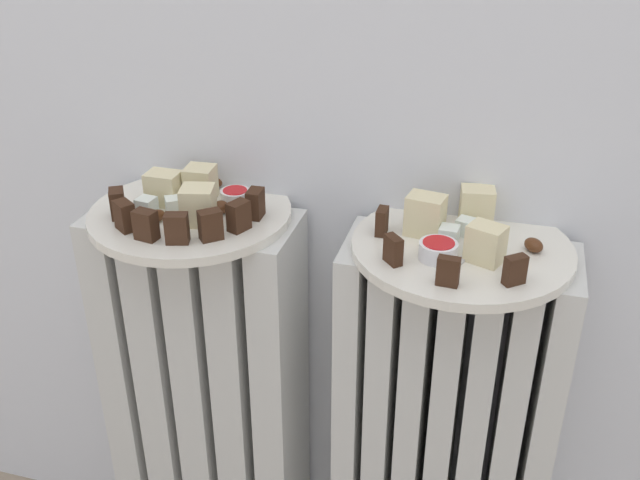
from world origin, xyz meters
TOP-DOWN VIEW (x-y plane):
  - radiator_left at (-0.18, 0.28)m, footprint 0.30×0.13m
  - radiator_right at (0.18, 0.28)m, footprint 0.30×0.13m
  - plate_left at (-0.18, 0.28)m, footprint 0.27×0.27m
  - plate_right at (0.18, 0.28)m, footprint 0.27×0.27m
  - dark_cake_slice_left_0 at (-0.26, 0.24)m, footprint 0.03×0.03m
  - dark_cake_slice_left_1 at (-0.23, 0.21)m, footprint 0.03×0.03m
  - dark_cake_slice_left_2 at (-0.19, 0.19)m, footprint 0.03×0.02m
  - dark_cake_slice_left_3 at (-0.15, 0.19)m, footprint 0.03×0.02m
  - dark_cake_slice_left_4 at (-0.12, 0.21)m, footprint 0.03×0.03m
  - dark_cake_slice_left_5 at (-0.09, 0.24)m, footprint 0.03×0.03m
  - dark_cake_slice_left_6 at (-0.09, 0.28)m, footprint 0.02×0.03m
  - marble_cake_slice_left_0 at (-0.22, 0.29)m, footprint 0.04×0.03m
  - marble_cake_slice_left_1 at (-0.18, 0.32)m, footprint 0.04×0.04m
  - marble_cake_slice_left_2 at (-0.15, 0.25)m, footprint 0.05×0.05m
  - turkish_delight_left_0 at (-0.19, 0.26)m, footprint 0.03×0.03m
  - turkish_delight_left_1 at (-0.23, 0.25)m, footprint 0.02×0.02m
  - medjool_date_left_0 at (-0.13, 0.28)m, footprint 0.02×0.03m
  - medjool_date_left_1 at (-0.21, 0.34)m, footprint 0.03×0.03m
  - medjool_date_left_2 at (-0.20, 0.23)m, footprint 0.03×0.03m
  - medjool_date_left_3 at (-0.17, 0.35)m, footprint 0.03×0.03m
  - jam_bowl_left at (-0.13, 0.31)m, footprint 0.04×0.04m
  - dark_cake_slice_right_0 at (0.08, 0.28)m, footprint 0.01×0.02m
  - dark_cake_slice_right_1 at (0.10, 0.21)m, footprint 0.03×0.03m
  - dark_cake_slice_right_2 at (0.17, 0.18)m, footprint 0.03×0.01m
  - dark_cake_slice_right_3 at (0.24, 0.20)m, footprint 0.03×0.02m
  - marble_cake_slice_right_0 at (0.19, 0.34)m, footprint 0.05×0.04m
  - marble_cake_slice_right_1 at (0.20, 0.25)m, footprint 0.05×0.04m
  - marble_cake_slice_right_2 at (0.13, 0.29)m, footprint 0.05×0.04m
  - turkish_delight_right_0 at (0.18, 0.31)m, footprint 0.03×0.03m
  - turkish_delight_right_1 at (0.16, 0.28)m, footprint 0.02×0.02m
  - medjool_date_right_0 at (0.26, 0.28)m, footprint 0.03×0.03m
  - medjool_date_right_1 at (0.13, 0.34)m, footprint 0.02×0.03m
  - jam_bowl_right at (0.15, 0.24)m, footprint 0.04×0.04m
  - fork at (0.19, 0.27)m, footprint 0.05×0.10m

SIDE VIEW (x-z plane):
  - radiator_right at x=0.18m, z-range 0.00..0.67m
  - radiator_left at x=-0.18m, z-range 0.00..0.67m
  - plate_left at x=-0.18m, z-range 0.68..0.69m
  - plate_right at x=0.18m, z-range 0.68..0.69m
  - fork at x=0.19m, z-range 0.69..0.69m
  - medjool_date_right_0 at x=0.26m, z-range 0.69..0.70m
  - medjool_date_left_1 at x=-0.21m, z-range 0.69..0.70m
  - medjool_date_left_3 at x=-0.17m, z-range 0.69..0.70m
  - medjool_date_left_2 at x=-0.20m, z-range 0.69..0.70m
  - medjool_date_left_0 at x=-0.13m, z-range 0.69..0.71m
  - medjool_date_right_1 at x=0.13m, z-range 0.69..0.71m
  - turkish_delight_right_0 at x=0.18m, z-range 0.69..0.71m
  - turkish_delight_left_1 at x=-0.23m, z-range 0.69..0.71m
  - turkish_delight_right_1 at x=0.16m, z-range 0.69..0.71m
  - turkish_delight_left_0 at x=-0.19m, z-range 0.69..0.71m
  - jam_bowl_left at x=-0.13m, z-range 0.69..0.71m
  - jam_bowl_right at x=0.15m, z-range 0.69..0.71m
  - dark_cake_slice_right_0 at x=0.08m, z-range 0.69..0.72m
  - dark_cake_slice_right_1 at x=0.10m, z-range 0.69..0.72m
  - dark_cake_slice_right_2 at x=0.17m, z-range 0.69..0.72m
  - dark_cake_slice_right_3 at x=0.24m, z-range 0.69..0.72m
  - dark_cake_slice_left_0 at x=-0.26m, z-range 0.69..0.73m
  - dark_cake_slice_left_1 at x=-0.23m, z-range 0.69..0.73m
  - dark_cake_slice_left_2 at x=-0.19m, z-range 0.69..0.73m
  - dark_cake_slice_left_3 at x=-0.15m, z-range 0.69..0.73m
  - dark_cake_slice_left_4 at x=-0.12m, z-range 0.69..0.73m
  - dark_cake_slice_left_5 at x=-0.09m, z-range 0.69..0.73m
  - dark_cake_slice_left_6 at x=-0.09m, z-range 0.69..0.73m
  - marble_cake_slice_left_0 at x=-0.22m, z-range 0.69..0.73m
  - marble_cake_slice_right_1 at x=0.20m, z-range 0.69..0.73m
  - marble_cake_slice_left_1 at x=-0.18m, z-range 0.69..0.73m
  - marble_cake_slice_left_2 at x=-0.15m, z-range 0.69..0.74m
  - marble_cake_slice_right_0 at x=0.19m, z-range 0.69..0.74m
  - marble_cake_slice_right_2 at x=0.13m, z-range 0.69..0.74m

